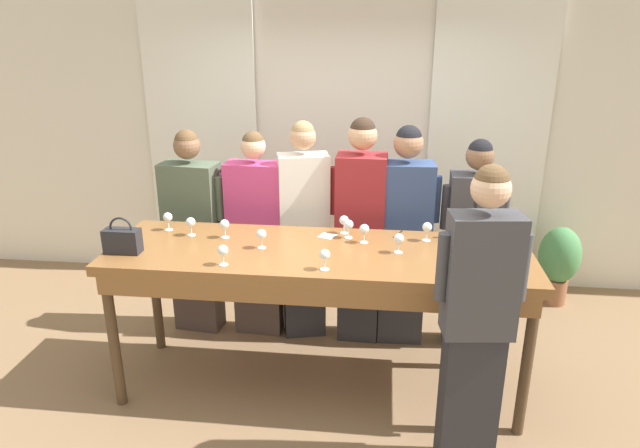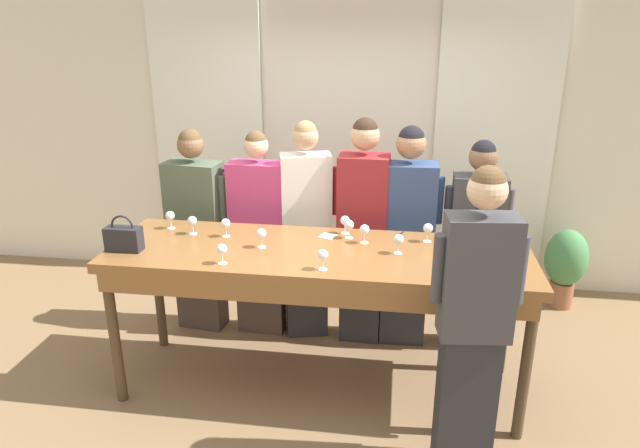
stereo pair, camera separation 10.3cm
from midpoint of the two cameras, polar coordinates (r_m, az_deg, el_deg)
The scene contains 29 objects.
ground_plane at distance 4.27m, azimuth -0.86°, elevation -15.74°, with size 18.00×18.00×0.00m, color #846647.
wall_back at distance 5.46m, azimuth 1.63°, elevation 8.42°, with size 12.00×0.06×2.80m.
curtain_panel_left at distance 5.68m, azimuth -12.11°, elevation 7.85°, with size 1.06×0.03×2.69m.
curtain_panel_right at distance 5.46m, azimuth 15.77°, elevation 7.08°, with size 1.06×0.03×2.69m.
tasting_bar at distance 3.77m, azimuth -0.97°, elevation -4.00°, with size 2.78×0.87×1.05m.
wine_bottle at distance 4.04m, azimuth 14.45°, elevation 0.08°, with size 0.08×0.08×0.30m.
handbag at distance 3.91m, azimuth -19.88°, elevation -1.52°, with size 0.23×0.10×0.24m.
wine_glass_front_left at distance 3.91m, azimuth 14.40°, elevation -0.87°, with size 0.07×0.07×0.13m.
wine_glass_front_mid at distance 3.77m, azimuth -6.67°, elevation -1.08°, with size 0.07×0.07×0.13m.
wine_glass_front_right at distance 4.01m, azimuth 1.68°, elevation 0.31°, with size 0.07×0.07×0.13m.
wine_glass_center_left at distance 3.70m, azimuth 7.10°, elevation -1.52°, with size 0.07×0.07×0.13m.
wine_glass_center_mid at distance 3.93m, azimuth 9.93°, elevation -0.37°, with size 0.07×0.07×0.13m.
wine_glass_center_right at distance 3.55m, azimuth -10.52°, elevation -2.66°, with size 0.07×0.07×0.13m.
wine_glass_back_left at distance 3.93m, azimuth 2.13°, elevation -0.12°, with size 0.07×0.07×0.13m.
wine_glass_back_mid at distance 3.43m, azimuth -0.39°, elevation -3.16°, with size 0.07×0.07×0.13m.
wine_glass_back_right at distance 3.99m, azimuth -10.26°, elevation -0.10°, with size 0.07×0.07×0.13m.
wine_glass_near_host at distance 4.08m, azimuth -13.52°, elevation 0.12°, with size 0.07×0.07×0.13m.
wine_glass_by_bottle at distance 4.23m, azimuth -15.66°, elevation 0.61°, with size 0.07×0.07×0.13m.
wine_glass_by_handbag at distance 3.85m, azimuth 3.68°, elevation -0.58°, with size 0.07×0.07×0.13m.
napkin at distance 3.98m, azimuth -0.04°, elevation -1.21°, with size 0.13×0.13×0.00m.
pen at distance 4.04m, azimuth 7.07°, elevation -1.01°, with size 0.07×0.14×0.01m.
guest_olive_jacket at distance 4.72m, azimuth -13.13°, elevation -0.75°, with size 0.56×0.29×1.69m.
guest_pink_top at distance 4.58m, azimuth -6.99°, elevation -1.04°, with size 0.56×0.24×1.69m.
guest_cream_sweater at distance 4.49m, azimuth -2.29°, elevation -0.52°, with size 0.50×0.31×1.78m.
guest_striped_shirt at distance 4.44m, azimuth 3.38°, elevation -0.60°, with size 0.49×0.29×1.81m.
guest_navy_coat at distance 4.45m, azimuth 7.71°, elevation -1.09°, with size 0.53×0.27×1.76m.
guest_beige_cap at distance 4.51m, azimuth 14.27°, elevation -1.94°, with size 0.50×0.27×1.67m.
host_pouring at distance 3.23m, azimuth 14.55°, elevation -9.14°, with size 0.49×0.25×1.81m.
potted_plant at distance 5.58m, azimuth 22.30°, elevation -3.34°, with size 0.37×0.37×0.74m.
Camera 1 is at (0.40, -3.45, 2.48)m, focal length 32.00 mm.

